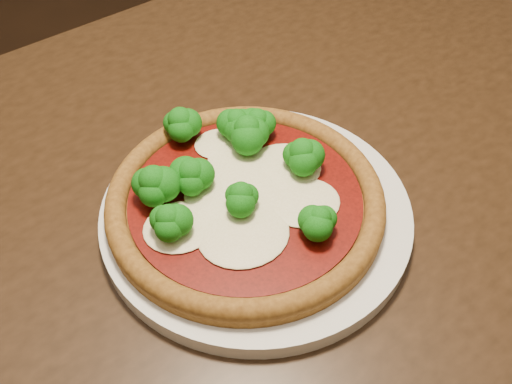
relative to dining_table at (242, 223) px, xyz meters
name	(u,v)px	position (x,y,z in m)	size (l,w,h in m)	color
floor	(199,332)	(-0.02, 0.23, -0.65)	(4.00, 4.00, 0.00)	black
dining_table	(242,223)	(0.00, 0.00, 0.00)	(1.35, 1.03, 0.75)	black
plate	(256,212)	(-0.02, -0.08, 0.11)	(0.32, 0.32, 0.02)	silver
pizza	(241,191)	(-0.03, -0.07, 0.14)	(0.28, 0.28, 0.06)	brown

